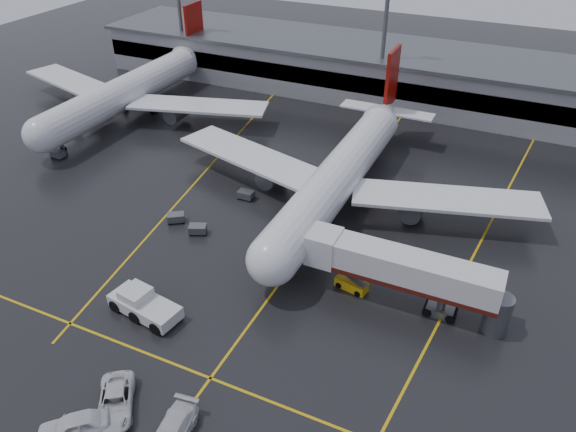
% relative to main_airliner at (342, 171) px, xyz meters
% --- Properties ---
extents(ground, '(220.00, 220.00, 0.00)m').
position_rel_main_airliner_xyz_m(ground, '(0.00, -9.70, -4.21)').
color(ground, black).
rests_on(ground, ground).
extents(apron_line_centre, '(0.25, 90.00, 0.02)m').
position_rel_main_airliner_xyz_m(apron_line_centre, '(0.00, -9.70, -4.20)').
color(apron_line_centre, gold).
rests_on(apron_line_centre, ground).
extents(apron_line_stop, '(60.00, 0.25, 0.02)m').
position_rel_main_airliner_xyz_m(apron_line_stop, '(0.00, -31.70, -4.20)').
color(apron_line_stop, gold).
rests_on(apron_line_stop, ground).
extents(apron_line_left, '(9.99, 69.35, 0.02)m').
position_rel_main_airliner_xyz_m(apron_line_left, '(-20.00, 0.30, -4.20)').
color(apron_line_left, gold).
rests_on(apron_line_left, ground).
extents(apron_line_right, '(7.57, 69.64, 0.02)m').
position_rel_main_airliner_xyz_m(apron_line_right, '(18.00, 0.30, -4.20)').
color(apron_line_right, gold).
rests_on(apron_line_right, ground).
extents(terminal, '(122.00, 19.00, 8.60)m').
position_rel_main_airliner_xyz_m(terminal, '(0.00, 38.23, 0.11)').
color(terminal, gray).
rests_on(terminal, ground).
extents(light_mast_mid, '(3.00, 1.20, 25.45)m').
position_rel_main_airliner_xyz_m(light_mast_mid, '(-5.00, 32.30, 10.27)').
color(light_mast_mid, '#595B60').
rests_on(light_mast_mid, ground).
extents(main_airliner, '(48.80, 45.60, 14.10)m').
position_rel_main_airliner_xyz_m(main_airliner, '(0.00, 0.00, 0.00)').
color(main_airliner, silver).
rests_on(main_airliner, ground).
extents(second_airliner, '(48.80, 45.60, 14.10)m').
position_rel_main_airliner_xyz_m(second_airliner, '(-42.00, 12.00, 0.00)').
color(second_airliner, silver).
rests_on(second_airliner, ground).
extents(jet_bridge, '(19.90, 3.40, 6.05)m').
position_rel_main_airliner_xyz_m(jet_bridge, '(11.87, -15.70, -0.28)').
color(jet_bridge, silver).
rests_on(jet_bridge, ground).
extents(pushback_tractor, '(7.70, 4.14, 2.62)m').
position_rel_main_airliner_xyz_m(pushback_tractor, '(-9.99, -27.51, -3.17)').
color(pushback_tractor, silver).
rests_on(pushback_tractor, ground).
extents(belt_loader, '(3.55, 2.13, 2.11)m').
position_rel_main_airliner_xyz_m(belt_loader, '(6.99, -15.66, -3.69)').
color(belt_loader, '#EAB010').
rests_on(belt_loader, ground).
extents(service_van_a, '(5.50, 6.39, 1.63)m').
position_rel_main_airliner_xyz_m(service_van_a, '(-5.22, -37.43, -3.39)').
color(service_van_a, silver).
rests_on(service_van_a, ground).
extents(service_van_d, '(5.46, 5.19, 1.83)m').
position_rel_main_airliner_xyz_m(service_van_d, '(-6.58, -40.59, -3.29)').
color(service_van_d, silver).
rests_on(service_van_d, ground).
extents(baggage_cart_a, '(2.35, 1.98, 1.12)m').
position_rel_main_airliner_xyz_m(baggage_cart_a, '(-12.56, -13.97, -3.58)').
color(baggage_cart_a, '#595B60').
rests_on(baggage_cart_a, ground).
extents(baggage_cart_b, '(2.38, 2.20, 1.12)m').
position_rel_main_airliner_xyz_m(baggage_cart_b, '(-16.27, -13.02, -3.58)').
color(baggage_cart_b, '#595B60').
rests_on(baggage_cart_b, ground).
extents(baggage_cart_c, '(2.02, 1.32, 1.12)m').
position_rel_main_airliner_xyz_m(baggage_cart_c, '(-11.18, -4.78, -3.58)').
color(baggage_cart_c, '#595B60').
rests_on(baggage_cart_c, ground).
extents(baggage_cart_d, '(2.36, 2.02, 1.12)m').
position_rel_main_airliner_xyz_m(baggage_cart_d, '(-45.57, 1.55, -3.58)').
color(baggage_cart_d, '#595B60').
rests_on(baggage_cart_d, ground).
extents(baggage_cart_e, '(2.08, 1.42, 1.12)m').
position_rel_main_airliner_xyz_m(baggage_cart_e, '(-41.58, -6.18, -3.58)').
color(baggage_cart_e, '#595B60').
rests_on(baggage_cart_e, ground).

